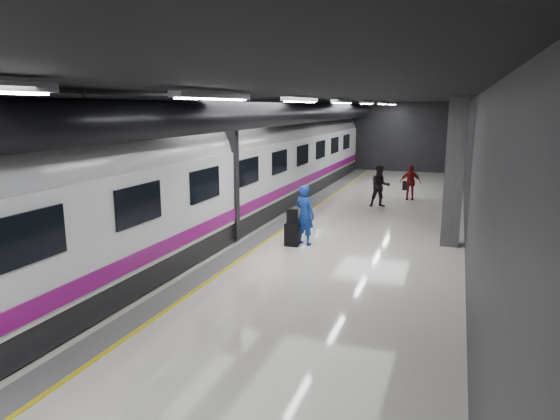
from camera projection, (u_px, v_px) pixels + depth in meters
The scene contains 9 objects.
ground at pixel (291, 248), 15.19m from camera, with size 40.00×40.00×0.00m, color silver.
platform_hall at pixel (292, 129), 15.44m from camera, with size 10.02×40.02×4.51m.
train at pixel (194, 176), 15.83m from camera, with size 3.05×38.00×4.05m.
traveler_main at pixel (305, 215), 15.39m from camera, with size 0.68×0.45×1.88m, color blue.
suitcase_main at pixel (292, 235), 15.33m from camera, with size 0.43×0.27×0.70m, color black.
shoulder_bag at pixel (292, 216), 15.21m from camera, with size 0.34×0.18×0.45m, color black.
traveler_far_a at pixel (380, 186), 21.26m from camera, with size 0.87×0.68×1.79m, color black.
traveler_far_b at pixel (410, 182), 22.93m from camera, with size 0.94×0.39×1.60m, color maroon.
suitcase_far at pixel (406, 186), 25.66m from camera, with size 0.32×0.20×0.46m, color black.
Camera 1 is at (4.61, -13.89, 4.21)m, focal length 32.00 mm.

